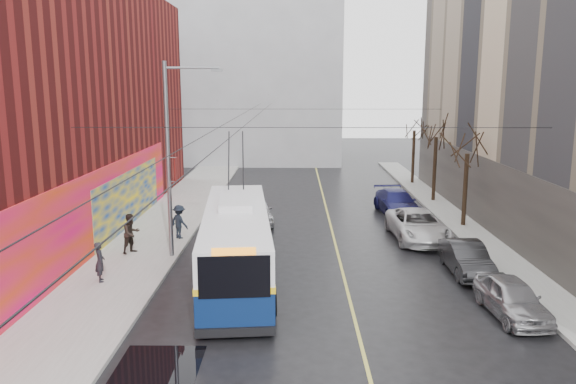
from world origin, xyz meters
The scene contains 21 objects.
ground centered at (0.00, 0.00, 0.00)m, with size 140.00×140.00×0.00m, color black.
sidewalk_left centered at (-8.00, 12.00, 0.07)m, with size 4.00×60.00×0.15m, color gray.
sidewalk_right centered at (9.00, 12.00, 0.07)m, with size 2.00×60.00×0.15m, color gray.
lane_line centered at (1.50, 14.00, 0.00)m, with size 0.12×50.00×0.01m, color #BFB74C.
building_far centered at (-6.00, 44.99, 9.02)m, with size 20.50×12.10×18.00m.
streetlight_pole centered at (-6.14, 10.00, 4.85)m, with size 2.65×0.60×9.00m.
catenary_wires centered at (-2.54, 14.77, 6.25)m, with size 18.00×60.00×0.22m.
tree_near centered at (9.00, 16.00, 4.98)m, with size 3.20×3.20×6.40m.
tree_mid centered at (9.00, 23.00, 5.25)m, with size 3.20×3.20×6.68m.
tree_far centered at (9.00, 30.00, 5.14)m, with size 3.20×3.20×6.57m.
puddle centered at (-4.50, -0.48, 0.00)m, with size 2.40×3.20×0.01m, color black.
pigeons_flying centered at (-2.18, 9.57, 7.41)m, with size 3.83×3.34×0.45m.
trolleybus centered at (-2.99, 7.26, 1.58)m, with size 3.65×12.12×5.67m.
parked_car_a centered at (7.00, 3.53, 0.67)m, with size 1.59×3.94×1.34m, color #99999E.
parked_car_b centered at (6.77, 8.06, 0.68)m, with size 1.43×4.11×1.36m, color #232326.
parked_car_c centered at (5.84, 13.38, 0.77)m, with size 2.55×5.52×1.54m, color silver.
parked_car_d centered at (5.80, 19.21, 0.75)m, with size 2.09×5.14×1.49m, color navy.
following_car centered at (-2.85, 16.89, 0.75)m, with size 1.78×4.43×1.51m, color #B4B4B9.
pedestrian_a centered at (-8.42, 6.49, 0.97)m, with size 0.60×0.39×1.64m, color black.
pedestrian_b centered at (-8.27, 10.41, 1.10)m, with size 0.92×0.72×1.89m, color black.
pedestrian_c centered at (-6.53, 13.00, 1.03)m, with size 1.13×0.65×1.75m, color black.
Camera 1 is at (-0.60, -15.04, 7.98)m, focal length 35.00 mm.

